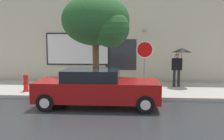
{
  "coord_description": "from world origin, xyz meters",
  "views": [
    {
      "loc": [
        2.06,
        -9.32,
        2.51
      ],
      "look_at": [
        1.26,
        1.8,
        1.2
      ],
      "focal_mm": 40.01,
      "sensor_mm": 36.0,
      "label": 1
    }
  ],
  "objects_px": {
    "pedestrian_with_umbrella": "(180,56)",
    "stop_sign": "(145,57)",
    "parked_car": "(97,88)",
    "street_tree": "(98,22)",
    "fire_hydrant": "(26,83)"
  },
  "relations": [
    {
      "from": "pedestrian_with_umbrella",
      "to": "stop_sign",
      "type": "relative_size",
      "value": 0.85
    },
    {
      "from": "parked_car",
      "to": "street_tree",
      "type": "xyz_separation_m",
      "value": [
        -0.14,
        1.82,
        2.62
      ]
    },
    {
      "from": "street_tree",
      "to": "stop_sign",
      "type": "height_order",
      "value": "street_tree"
    },
    {
      "from": "fire_hydrant",
      "to": "pedestrian_with_umbrella",
      "type": "bearing_deg",
      "value": 13.29
    },
    {
      "from": "fire_hydrant",
      "to": "street_tree",
      "type": "height_order",
      "value": "street_tree"
    },
    {
      "from": "fire_hydrant",
      "to": "stop_sign",
      "type": "relative_size",
      "value": 0.35
    },
    {
      "from": "parked_car",
      "to": "stop_sign",
      "type": "height_order",
      "value": "stop_sign"
    },
    {
      "from": "pedestrian_with_umbrella",
      "to": "street_tree",
      "type": "xyz_separation_m",
      "value": [
        -3.96,
        -1.78,
        1.61
      ]
    },
    {
      "from": "fire_hydrant",
      "to": "street_tree",
      "type": "distance_m",
      "value": 4.42
    },
    {
      "from": "fire_hydrant",
      "to": "parked_car",
      "type": "bearing_deg",
      "value": -27.27
    },
    {
      "from": "parked_car",
      "to": "fire_hydrant",
      "type": "distance_m",
      "value": 4.03
    },
    {
      "from": "fire_hydrant",
      "to": "pedestrian_with_umbrella",
      "type": "height_order",
      "value": "pedestrian_with_umbrella"
    },
    {
      "from": "pedestrian_with_umbrella",
      "to": "fire_hydrant",
      "type": "bearing_deg",
      "value": -166.71
    },
    {
      "from": "pedestrian_with_umbrella",
      "to": "street_tree",
      "type": "distance_m",
      "value": 4.63
    },
    {
      "from": "street_tree",
      "to": "stop_sign",
      "type": "distance_m",
      "value": 2.56
    }
  ]
}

